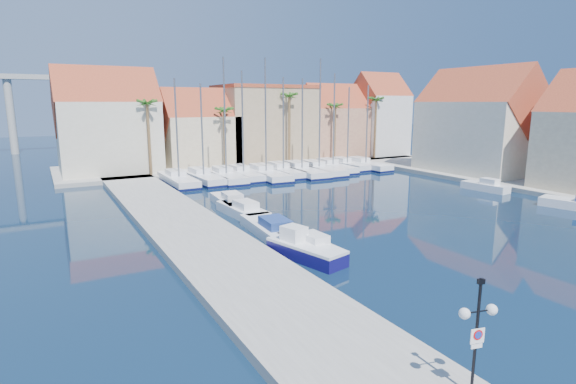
# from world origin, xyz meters

# --- Properties ---
(ground) EXTENTS (260.00, 260.00, 0.00)m
(ground) POSITION_xyz_m (0.00, 0.00, 0.00)
(ground) COLOR black
(ground) RESTS_ON ground
(quay_west) EXTENTS (6.00, 77.00, 0.50)m
(quay_west) POSITION_xyz_m (-9.00, 13.50, 0.25)
(quay_west) COLOR gray
(quay_west) RESTS_ON ground
(shore_north) EXTENTS (54.00, 16.00, 0.50)m
(shore_north) POSITION_xyz_m (10.00, 48.00, 0.25)
(shore_north) COLOR gray
(shore_north) RESTS_ON ground
(shore_east) EXTENTS (12.00, 60.00, 0.50)m
(shore_east) POSITION_xyz_m (32.00, 15.00, 0.25)
(shore_east) COLOR gray
(shore_east) RESTS_ON ground
(lamp_post) EXTENTS (1.28, 0.57, 3.85)m
(lamp_post) POSITION_xyz_m (-7.00, -7.16, 3.03)
(lamp_post) COLOR black
(lamp_post) RESTS_ON quay_west
(fishing_boat) EXTENTS (3.06, 5.63, 1.87)m
(fishing_boat) POSITION_xyz_m (-4.42, 7.22, 0.62)
(fishing_boat) COLOR #120E52
(fishing_boat) RESTS_ON ground
(motorboat_west_0) EXTENTS (1.99, 5.42, 1.40)m
(motorboat_west_0) POSITION_xyz_m (-3.58, 7.93, 0.51)
(motorboat_west_0) COLOR white
(motorboat_west_0) RESTS_ON ground
(motorboat_west_1) EXTENTS (2.97, 7.56, 1.40)m
(motorboat_west_1) POSITION_xyz_m (-3.89, 12.62, 0.51)
(motorboat_west_1) COLOR white
(motorboat_west_1) RESTS_ON ground
(motorboat_west_2) EXTENTS (2.40, 6.53, 1.40)m
(motorboat_west_2) POSITION_xyz_m (-3.48, 18.81, 0.51)
(motorboat_west_2) COLOR white
(motorboat_west_2) RESTS_ON ground
(motorboat_west_3) EXTENTS (2.67, 6.76, 1.40)m
(motorboat_west_3) POSITION_xyz_m (-3.10, 22.55, 0.51)
(motorboat_west_3) COLOR white
(motorboat_west_3) RESTS_ON ground
(motorboat_east_1) EXTENTS (2.10, 5.14, 1.40)m
(motorboat_east_1) POSITION_xyz_m (24.01, 16.13, 0.51)
(motorboat_east_1) COLOR white
(motorboat_east_1) RESTS_ON ground
(sailboat_0) EXTENTS (2.62, 9.89, 12.10)m
(sailboat_0) POSITION_xyz_m (-4.19, 36.30, 0.58)
(sailboat_0) COLOR white
(sailboat_0) RESTS_ON ground
(sailboat_1) EXTENTS (3.14, 10.12, 11.60)m
(sailboat_1) POSITION_xyz_m (-1.17, 36.52, 0.57)
(sailboat_1) COLOR white
(sailboat_1) RESTS_ON ground
(sailboat_2) EXTENTS (3.07, 10.12, 14.62)m
(sailboat_2) POSITION_xyz_m (1.57, 36.01, 0.61)
(sailboat_2) COLOR white
(sailboat_2) RESTS_ON ground
(sailboat_3) EXTENTS (2.63, 9.61, 13.18)m
(sailboat_3) POSITION_xyz_m (4.02, 36.45, 0.60)
(sailboat_3) COLOR white
(sailboat_3) RESTS_ON ground
(sailboat_4) EXTENTS (3.47, 11.33, 14.71)m
(sailboat_4) POSITION_xyz_m (6.70, 35.53, 0.59)
(sailboat_4) COLOR white
(sailboat_4) RESTS_ON ground
(sailboat_5) EXTENTS (3.17, 10.31, 12.56)m
(sailboat_5) POSITION_xyz_m (9.65, 36.36, 0.58)
(sailboat_5) COLOR white
(sailboat_5) RESTS_ON ground
(sailboat_6) EXTENTS (3.77, 11.94, 12.45)m
(sailboat_6) POSITION_xyz_m (12.11, 35.82, 0.56)
(sailboat_6) COLOR white
(sailboat_6) RESTS_ON ground
(sailboat_7) EXTENTS (2.91, 10.92, 15.00)m
(sailboat_7) POSITION_xyz_m (14.64, 35.55, 0.60)
(sailboat_7) COLOR white
(sailboat_7) RESTS_ON ground
(sailboat_8) EXTENTS (3.22, 10.26, 13.26)m
(sailboat_8) POSITION_xyz_m (17.55, 36.41, 0.59)
(sailboat_8) COLOR white
(sailboat_8) RESTS_ON ground
(sailboat_9) EXTENTS (2.81, 8.83, 11.51)m
(sailboat_9) POSITION_xyz_m (20.32, 36.84, 0.59)
(sailboat_9) COLOR white
(sailboat_9) RESTS_ON ground
(sailboat_10) EXTENTS (3.05, 9.91, 11.78)m
(sailboat_10) POSITION_xyz_m (22.70, 35.69, 0.58)
(sailboat_10) COLOR white
(sailboat_10) RESTS_ON ground
(building_0) EXTENTS (12.30, 9.00, 13.50)m
(building_0) POSITION_xyz_m (-10.00, 47.00, 6.52)
(building_0) COLOR beige
(building_0) RESTS_ON shore_north
(building_1) EXTENTS (10.30, 8.00, 11.00)m
(building_1) POSITION_xyz_m (2.00, 47.00, 5.30)
(building_1) COLOR #C6B08B
(building_1) RESTS_ON shore_north
(building_2) EXTENTS (14.20, 10.20, 11.50)m
(building_2) POSITION_xyz_m (13.00, 48.00, 6.26)
(building_2) COLOR tan
(building_2) RESTS_ON shore_north
(building_3) EXTENTS (10.30, 8.00, 12.00)m
(building_3) POSITION_xyz_m (25.00, 47.00, 5.86)
(building_3) COLOR #B16F59
(building_3) RESTS_ON shore_north
(building_4) EXTENTS (8.30, 8.00, 14.00)m
(building_4) POSITION_xyz_m (34.00, 46.00, 6.97)
(building_4) COLOR silver
(building_4) RESTS_ON shore_north
(building_6) EXTENTS (9.00, 14.30, 13.50)m
(building_6) POSITION_xyz_m (32.00, 24.00, 6.52)
(building_6) COLOR beige
(building_6) RESTS_ON shore_east
(palm_0) EXTENTS (2.60, 2.60, 10.15)m
(palm_0) POSITION_xyz_m (-6.00, 42.00, 9.08)
(palm_0) COLOR brown
(palm_0) RESTS_ON shore_north
(palm_1) EXTENTS (2.60, 2.60, 9.15)m
(palm_1) POSITION_xyz_m (4.00, 42.00, 8.14)
(palm_1) COLOR brown
(palm_1) RESTS_ON shore_north
(palm_2) EXTENTS (2.60, 2.60, 11.15)m
(palm_2) POSITION_xyz_m (14.00, 42.00, 10.02)
(palm_2) COLOR brown
(palm_2) RESTS_ON shore_north
(palm_3) EXTENTS (2.60, 2.60, 9.65)m
(palm_3) POSITION_xyz_m (22.00, 42.00, 8.61)
(palm_3) COLOR brown
(palm_3) RESTS_ON shore_north
(palm_4) EXTENTS (2.60, 2.60, 10.65)m
(palm_4) POSITION_xyz_m (30.00, 42.00, 9.55)
(palm_4) COLOR brown
(palm_4) RESTS_ON shore_north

